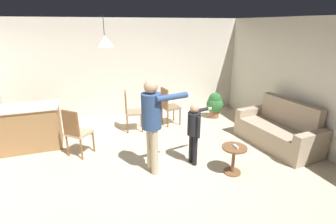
{
  "coord_description": "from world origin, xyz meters",
  "views": [
    {
      "loc": [
        -1.28,
        -3.55,
        2.55
      ],
      "look_at": [
        0.16,
        0.59,
        1.0
      ],
      "focal_mm": 26.71,
      "sensor_mm": 36.0,
      "label": 1
    }
  ],
  "objects": [
    {
      "name": "ground",
      "position": [
        0.0,
        0.0,
        0.0
      ],
      "size": [
        7.68,
        7.68,
        0.0
      ],
      "primitive_type": "plane",
      "color": "beige"
    },
    {
      "name": "wall_back",
      "position": [
        0.0,
        3.2,
        1.35
      ],
      "size": [
        6.4,
        0.1,
        2.7
      ],
      "primitive_type": "cube",
      "color": "silver",
      "rests_on": "ground"
    },
    {
      "name": "wall_right",
      "position": [
        3.2,
        0.0,
        1.35
      ],
      "size": [
        0.1,
        6.4,
        2.7
      ],
      "primitive_type": "cube",
      "color": "silver",
      "rests_on": "ground"
    },
    {
      "name": "couch_floral",
      "position": [
        2.67,
        0.4,
        0.33
      ],
      "size": [
        1.02,
        1.87,
        1.0
      ],
      "rotation": [
        0.0,
        0.0,
        1.67
      ],
      "color": "tan",
      "rests_on": "ground"
    },
    {
      "name": "kitchen_counter",
      "position": [
        -2.45,
        2.0,
        0.48
      ],
      "size": [
        1.26,
        0.66,
        0.95
      ],
      "color": "olive",
      "rests_on": "ground"
    },
    {
      "name": "side_table_by_couch",
      "position": [
        1.1,
        -0.24,
        0.33
      ],
      "size": [
        0.44,
        0.44,
        0.52
      ],
      "color": "brown",
      "rests_on": "ground"
    },
    {
      "name": "person_adult",
      "position": [
        -0.23,
        0.29,
        1.06
      ],
      "size": [
        0.87,
        0.49,
        1.7
      ],
      "rotation": [
        0.0,
        0.0,
        -1.39
      ],
      "color": "tan",
      "rests_on": "ground"
    },
    {
      "name": "person_child",
      "position": [
        0.57,
        0.3,
        0.75
      ],
      "size": [
        0.59,
        0.42,
        1.2
      ],
      "rotation": [
        0.0,
        0.0,
        -1.39
      ],
      "color": "black",
      "rests_on": "ground"
    },
    {
      "name": "dining_chair_by_counter",
      "position": [
        -1.51,
        1.34,
        0.55
      ],
      "size": [
        0.59,
        0.59,
        1.0
      ],
      "rotation": [
        0.0,
        0.0,
        5.54
      ],
      "color": "brown",
      "rests_on": "ground"
    },
    {
      "name": "dining_chair_near_wall",
      "position": [
        0.77,
        2.32,
        0.55
      ],
      "size": [
        0.47,
        0.47,
        1.0
      ],
      "rotation": [
        0.0,
        0.0,
        4.84
      ],
      "color": "brown",
      "rests_on": "ground"
    },
    {
      "name": "dining_chair_centre_back",
      "position": [
        -0.23,
        2.27,
        0.55
      ],
      "size": [
        0.48,
        0.48,
        1.0
      ],
      "rotation": [
        0.0,
        0.0,
        4.56
      ],
      "color": "brown",
      "rests_on": "ground"
    },
    {
      "name": "potted_plant_corner",
      "position": [
        2.19,
        2.39,
        0.4
      ],
      "size": [
        0.48,
        0.48,
        0.73
      ],
      "color": "brown",
      "rests_on": "ground"
    },
    {
      "name": "spare_remote_on_table",
      "position": [
        1.11,
        -0.27,
        0.54
      ],
      "size": [
        0.04,
        0.13,
        0.04
      ],
      "primitive_type": "cube",
      "rotation": [
        0.0,
        0.0,
        0.02
      ],
      "color": "white",
      "rests_on": "side_table_by_couch"
    },
    {
      "name": "ceiling_light_pendant",
      "position": [
        -0.81,
        1.32,
        2.25
      ],
      "size": [
        0.32,
        0.32,
        0.55
      ],
      "color": "silver"
    }
  ]
}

